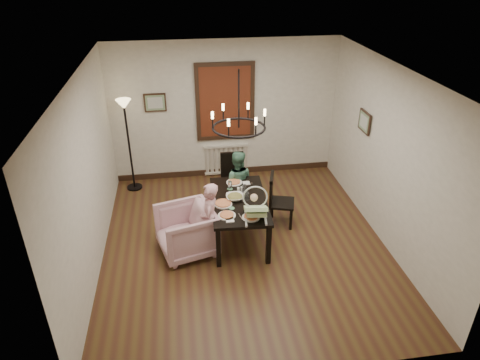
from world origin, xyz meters
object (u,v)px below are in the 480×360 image
object	(u,v)px
floor_lamp	(129,147)
seated_man	(237,187)
armchair	(186,231)
dining_table	(239,204)
elderly_woman	(210,225)
chair_far	(233,180)
drinking_glass	(247,196)
chair_right	(282,200)
baby_bouncer	(256,207)

from	to	relation	value
floor_lamp	seated_man	bearing A→B (deg)	-30.97
armchair	seated_man	distance (m)	1.43
dining_table	elderly_woman	size ratio (longest dim) A/B	1.58
elderly_woman	chair_far	bearing A→B (deg)	168.98
seated_man	dining_table	bearing A→B (deg)	94.96
seated_man	floor_lamp	xyz separation A→B (m)	(-1.92, 1.15, 0.41)
dining_table	seated_man	size ratio (longest dim) A/B	1.61
chair_far	armchair	size ratio (longest dim) A/B	1.14
chair_far	elderly_woman	world-z (taller)	elderly_woman
dining_table	elderly_woman	distance (m)	0.61
seated_man	elderly_woman	bearing A→B (deg)	73.60
dining_table	armchair	world-z (taller)	armchair
elderly_woman	drinking_glass	xyz separation A→B (m)	(0.62, 0.30, 0.30)
chair_right	armchair	world-z (taller)	chair_right
floor_lamp	drinking_glass	bearing A→B (deg)	-45.43
drinking_glass	elderly_woman	bearing A→B (deg)	-154.36
drinking_glass	floor_lamp	size ratio (longest dim) A/B	0.08
chair_far	baby_bouncer	bearing A→B (deg)	-85.44
dining_table	drinking_glass	bearing A→B (deg)	-11.89
elderly_woman	armchair	bearing A→B (deg)	-90.52
baby_bouncer	floor_lamp	xyz separation A→B (m)	(-2.00, 2.51, -0.00)
chair_right	chair_far	bearing A→B (deg)	58.02
dining_table	seated_man	distance (m)	0.82
chair_far	baby_bouncer	size ratio (longest dim) A/B	1.81
dining_table	chair_far	distance (m)	1.12
chair_far	floor_lamp	bearing A→B (deg)	156.53
chair_far	seated_man	world-z (taller)	seated_man
chair_right	seated_man	size ratio (longest dim) A/B	0.96
armchair	elderly_woman	size ratio (longest dim) A/B	0.84
chair_far	floor_lamp	world-z (taller)	floor_lamp
chair_right	floor_lamp	distance (m)	3.14
elderly_woman	baby_bouncer	size ratio (longest dim) A/B	1.89
baby_bouncer	drinking_glass	world-z (taller)	baby_bouncer
baby_bouncer	floor_lamp	distance (m)	3.21
chair_right	baby_bouncer	world-z (taller)	baby_bouncer
armchair	drinking_glass	world-z (taller)	drinking_glass
chair_right	floor_lamp	world-z (taller)	floor_lamp
seated_man	floor_lamp	distance (m)	2.28
chair_far	dining_table	bearing A→B (deg)	-92.17
dining_table	baby_bouncer	bearing A→B (deg)	-70.37
chair_far	armchair	distance (m)	1.65
armchair	drinking_glass	size ratio (longest dim) A/B	5.86
dining_table	floor_lamp	size ratio (longest dim) A/B	0.88
baby_bouncer	drinking_glass	bearing A→B (deg)	102.20
armchair	baby_bouncer	world-z (taller)	baby_bouncer
baby_bouncer	seated_man	bearing A→B (deg)	100.50
drinking_glass	floor_lamp	distance (m)	2.79
seated_man	baby_bouncer	size ratio (longest dim) A/B	1.85
chair_right	baby_bouncer	bearing A→B (deg)	159.79
chair_right	drinking_glass	distance (m)	0.81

